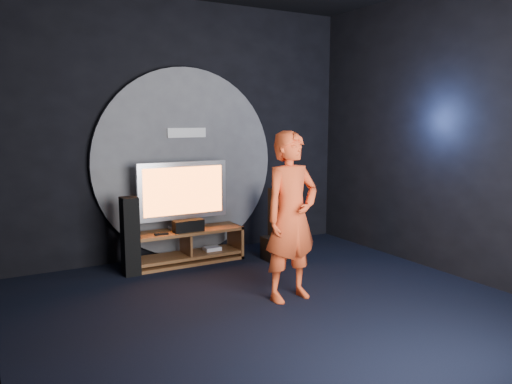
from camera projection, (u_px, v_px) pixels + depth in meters
floor at (279, 311)px, 5.00m from camera, size 5.00×5.00×0.00m
back_wall at (184, 130)px, 6.89m from camera, size 5.00×0.04×3.50m
right_wall at (457, 132)px, 5.96m from camera, size 0.04×5.00×3.50m
wall_disc_panel at (186, 163)px, 6.91m from camera, size 2.60×0.11×2.60m
media_console at (187, 248)px, 6.65m from camera, size 1.52×0.45×0.45m
tv at (183, 192)px, 6.60m from camera, size 1.23×0.22×0.90m
center_speaker at (188, 226)px, 6.51m from camera, size 0.40×0.15×0.15m
remote at (161, 234)px, 6.32m from camera, size 0.18×0.05×0.02m
tower_speaker_left at (130, 236)px, 6.10m from camera, size 0.19×0.22×0.97m
tower_speaker_right at (278, 223)px, 6.85m from camera, size 0.19×0.22×0.97m
subwoofer at (274, 248)px, 6.80m from camera, size 0.29×0.29×0.32m
player at (291, 217)px, 5.23m from camera, size 0.68×0.48×1.79m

